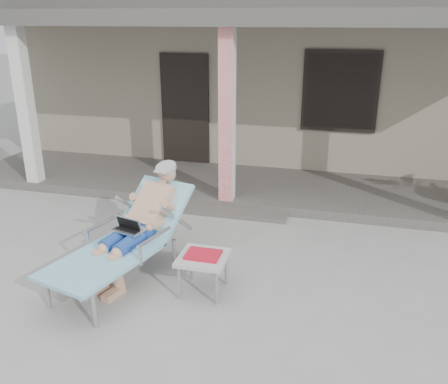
# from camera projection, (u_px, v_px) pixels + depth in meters

# --- Properties ---
(ground) EXTENTS (60.00, 60.00, 0.00)m
(ground) POSITION_uv_depth(u_px,v_px,m) (183.00, 272.00, 5.70)
(ground) COLOR #9E9E99
(ground) RESTS_ON ground
(house) EXTENTS (10.40, 5.40, 3.30)m
(house) POSITION_uv_depth(u_px,v_px,m) (273.00, 73.00, 11.02)
(house) COLOR gray
(house) RESTS_ON ground
(porch_deck) EXTENTS (10.00, 2.00, 0.15)m
(porch_deck) POSITION_uv_depth(u_px,v_px,m) (239.00, 186.00, 8.40)
(porch_deck) COLOR #605B56
(porch_deck) RESTS_ON ground
(porch_overhang) EXTENTS (10.00, 2.30, 2.85)m
(porch_overhang) POSITION_uv_depth(u_px,v_px,m) (240.00, 24.00, 7.41)
(porch_overhang) COLOR silver
(porch_overhang) RESTS_ON porch_deck
(porch_step) EXTENTS (2.00, 0.30, 0.07)m
(porch_step) POSITION_uv_depth(u_px,v_px,m) (222.00, 212.00, 7.37)
(porch_step) COLOR #605B56
(porch_step) RESTS_ON ground
(lounger) EXTENTS (1.24, 2.08, 1.31)m
(lounger) POSITION_uv_depth(u_px,v_px,m) (130.00, 212.00, 5.37)
(lounger) COLOR #B7B7BC
(lounger) RESTS_ON ground
(side_table) EXTENTS (0.53, 0.53, 0.47)m
(side_table) POSITION_uv_depth(u_px,v_px,m) (203.00, 259.00, 5.17)
(side_table) COLOR beige
(side_table) RESTS_ON ground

